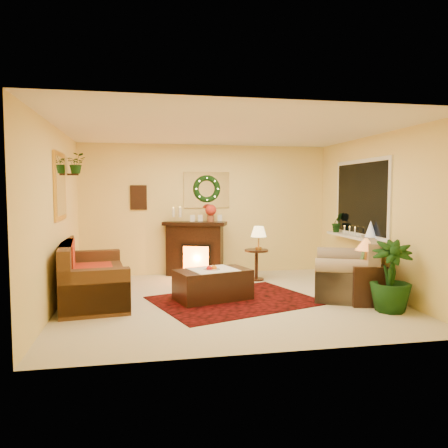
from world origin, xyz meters
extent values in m
plane|color=beige|center=(0.00, 0.00, 0.00)|extent=(5.00, 5.00, 0.00)
plane|color=white|center=(0.00, 0.00, 2.60)|extent=(5.00, 5.00, 0.00)
plane|color=#EFD88C|center=(0.00, 2.25, 1.30)|extent=(5.00, 5.00, 0.00)
plane|color=#EFD88C|center=(0.00, -2.25, 1.30)|extent=(5.00, 5.00, 0.00)
plane|color=#EFD88C|center=(-2.50, 0.00, 1.30)|extent=(4.50, 4.50, 0.00)
plane|color=#EFD88C|center=(2.50, 0.00, 1.30)|extent=(4.50, 4.50, 0.00)
cube|color=#520609|center=(0.09, -0.07, 0.01)|extent=(2.77, 2.40, 0.01)
cube|color=brown|center=(-2.04, 0.39, 0.43)|extent=(1.17, 2.20, 0.91)
cube|color=red|center=(-2.13, 0.58, 0.46)|extent=(0.74, 1.20, 0.02)
cube|color=black|center=(-0.27, 2.04, 0.55)|extent=(1.15, 0.70, 1.00)
sphere|color=red|center=(0.05, 2.01, 1.30)|extent=(0.22, 0.22, 0.22)
cylinder|color=#ECE8CF|center=(-0.69, 2.00, 1.26)|extent=(0.06, 0.06, 0.17)
cylinder|color=white|center=(-0.55, 2.04, 1.26)|extent=(0.06, 0.06, 0.19)
cube|color=white|center=(0.00, 2.23, 1.70)|extent=(0.92, 0.02, 0.72)
torus|color=#194719|center=(0.00, 2.19, 1.72)|extent=(0.55, 0.11, 0.55)
cube|color=#381E11|center=(-1.35, 2.23, 1.55)|extent=(0.32, 0.03, 0.48)
cube|color=gold|center=(-2.48, 0.30, 1.75)|extent=(0.03, 0.84, 1.00)
imported|color=#194719|center=(-2.34, 1.05, 1.97)|extent=(0.33, 0.28, 0.36)
cube|color=#B6A18F|center=(1.95, 0.03, 0.42)|extent=(1.49, 1.83, 0.92)
cube|color=white|center=(2.48, 0.55, 1.55)|extent=(0.03, 1.86, 1.36)
cube|color=black|center=(2.47, 0.55, 1.55)|extent=(0.02, 1.70, 1.22)
cube|color=white|center=(2.38, 0.55, 0.87)|extent=(0.22, 1.86, 0.04)
cone|color=silver|center=(2.41, 0.08, 1.04)|extent=(0.20, 0.20, 0.30)
imported|color=#1E6222|center=(2.38, 1.25, 1.08)|extent=(0.27, 0.21, 0.48)
cylinder|color=black|center=(0.82, 1.37, 0.33)|extent=(0.59, 0.59, 0.58)
cone|color=#FFDF89|center=(0.85, 1.34, 0.88)|extent=(0.29, 0.29, 0.45)
cube|color=black|center=(1.97, -0.62, 0.27)|extent=(0.58, 0.58, 0.59)
cone|color=#F79A3C|center=(1.94, -0.63, 0.74)|extent=(0.31, 0.31, 0.45)
cube|color=black|center=(-0.23, 0.04, 0.21)|extent=(1.25, 0.91, 0.47)
cylinder|color=silver|center=(-0.25, 0.03, 0.45)|extent=(0.26, 0.26, 0.06)
imported|color=#2F642D|center=(2.10, -1.06, 0.45)|extent=(2.17, 2.17, 2.99)
camera|label=1|loc=(-1.31, -6.50, 1.69)|focal=35.00mm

